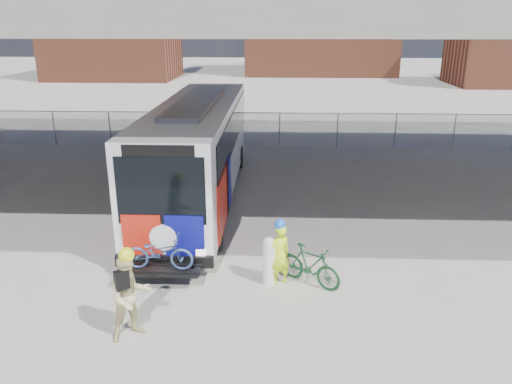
# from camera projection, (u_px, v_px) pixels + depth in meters

# --- Properties ---
(ground) EXTENTS (160.00, 160.00, 0.00)m
(ground) POSITION_uv_depth(u_px,v_px,m) (247.00, 242.00, 15.05)
(ground) COLOR #9E9991
(ground) RESTS_ON ground
(bus) EXTENTS (2.67, 12.90, 3.69)m
(bus) POSITION_uv_depth(u_px,v_px,m) (198.00, 143.00, 18.09)
(bus) COLOR silver
(bus) RESTS_ON ground
(overpass) EXTENTS (40.00, 16.00, 7.95)m
(overpass) POSITION_uv_depth(u_px,v_px,m) (253.00, 14.00, 16.71)
(overpass) COLOR #605E59
(overpass) RESTS_ON ground
(chainlink_fence) EXTENTS (30.00, 0.06, 30.00)m
(chainlink_fence) POSITION_uv_depth(u_px,v_px,m) (261.00, 120.00, 25.93)
(chainlink_fence) COLOR gray
(chainlink_fence) RESTS_ON ground
(brick_buildings) EXTENTS (54.00, 22.00, 12.00)m
(brick_buildings) POSITION_uv_depth(u_px,v_px,m) (281.00, 29.00, 58.81)
(brick_buildings) COLOR brown
(brick_buildings) RESTS_ON ground
(bollard) EXTENTS (0.33, 0.33, 1.27)m
(bollard) POSITION_uv_depth(u_px,v_px,m) (269.00, 259.00, 12.47)
(bollard) COLOR silver
(bollard) RESTS_ON ground
(cyclist_hivis) EXTENTS (0.70, 0.64, 1.76)m
(cyclist_hivis) POSITION_uv_depth(u_px,v_px,m) (280.00, 253.00, 12.40)
(cyclist_hivis) COLOR #DAFD1A
(cyclist_hivis) RESTS_ON ground
(cyclist_tan) EXTENTS (1.15, 1.11, 2.04)m
(cyclist_tan) POSITION_uv_depth(u_px,v_px,m) (130.00, 296.00, 10.26)
(cyclist_tan) COLOR #CFC184
(cyclist_tan) RESTS_ON ground
(bike_parked) EXTENTS (1.69, 1.41, 1.04)m
(bike_parked) POSITION_uv_depth(u_px,v_px,m) (310.00, 266.00, 12.48)
(bike_parked) COLOR #164523
(bike_parked) RESTS_ON ground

